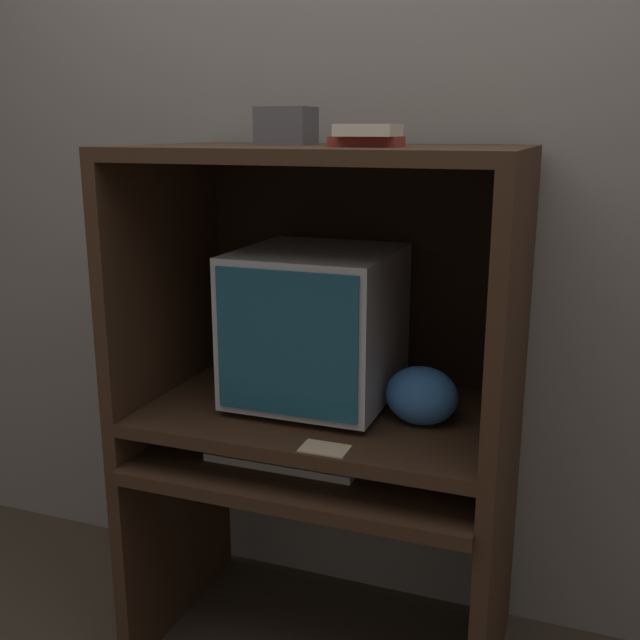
{
  "coord_description": "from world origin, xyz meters",
  "views": [
    {
      "loc": [
        0.67,
        -1.52,
        1.52
      ],
      "look_at": [
        -0.01,
        0.31,
        1.01
      ],
      "focal_mm": 42.0,
      "sensor_mm": 36.0,
      "label": 1
    }
  ],
  "objects_px": {
    "snack_bag": "(422,396)",
    "book_stack": "(368,135)",
    "mouse": "(383,467)",
    "crt_monitor": "(317,325)",
    "keyboard": "(287,456)",
    "storage_box": "(286,126)"
  },
  "relations": [
    {
      "from": "keyboard",
      "to": "storage_box",
      "type": "xyz_separation_m",
      "value": [
        -0.06,
        0.16,
        0.87
      ]
    },
    {
      "from": "storage_box",
      "to": "keyboard",
      "type": "bearing_deg",
      "value": -70.07
    },
    {
      "from": "mouse",
      "to": "book_stack",
      "type": "bearing_deg",
      "value": 178.63
    },
    {
      "from": "crt_monitor",
      "to": "snack_bag",
      "type": "distance_m",
      "value": 0.35
    },
    {
      "from": "mouse",
      "to": "snack_bag",
      "type": "relative_size",
      "value": 0.35
    },
    {
      "from": "keyboard",
      "to": "snack_bag",
      "type": "distance_m",
      "value": 0.41
    },
    {
      "from": "snack_bag",
      "to": "book_stack",
      "type": "bearing_deg",
      "value": -156.47
    },
    {
      "from": "storage_box",
      "to": "crt_monitor",
      "type": "bearing_deg",
      "value": -8.87
    },
    {
      "from": "keyboard",
      "to": "snack_bag",
      "type": "xyz_separation_m",
      "value": [
        0.35,
        0.08,
        0.19
      ]
    },
    {
      "from": "keyboard",
      "to": "book_stack",
      "type": "bearing_deg",
      "value": 4.92
    },
    {
      "from": "mouse",
      "to": "book_stack",
      "type": "height_order",
      "value": "book_stack"
    },
    {
      "from": "snack_bag",
      "to": "book_stack",
      "type": "relative_size",
      "value": 1.14
    },
    {
      "from": "snack_bag",
      "to": "storage_box",
      "type": "distance_m",
      "value": 0.8
    },
    {
      "from": "keyboard",
      "to": "storage_box",
      "type": "relative_size",
      "value": 2.98
    },
    {
      "from": "crt_monitor",
      "to": "storage_box",
      "type": "height_order",
      "value": "storage_box"
    },
    {
      "from": "keyboard",
      "to": "snack_bag",
      "type": "bearing_deg",
      "value": 12.69
    },
    {
      "from": "crt_monitor",
      "to": "snack_bag",
      "type": "xyz_separation_m",
      "value": [
        0.32,
        -0.07,
        -0.14
      ]
    },
    {
      "from": "crt_monitor",
      "to": "keyboard",
      "type": "bearing_deg",
      "value": -102.84
    },
    {
      "from": "crt_monitor",
      "to": "keyboard",
      "type": "height_order",
      "value": "crt_monitor"
    },
    {
      "from": "keyboard",
      "to": "mouse",
      "type": "relative_size",
      "value": 6.38
    },
    {
      "from": "crt_monitor",
      "to": "book_stack",
      "type": "height_order",
      "value": "book_stack"
    },
    {
      "from": "mouse",
      "to": "storage_box",
      "type": "relative_size",
      "value": 0.47
    }
  ]
}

